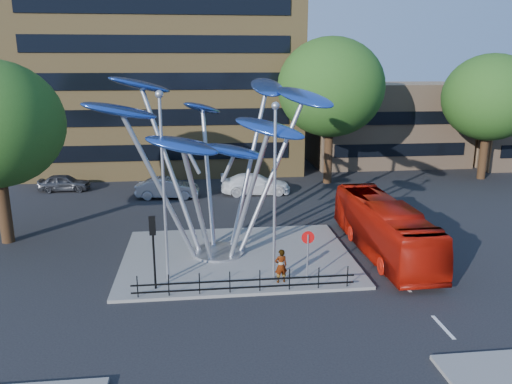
{
  "coord_description": "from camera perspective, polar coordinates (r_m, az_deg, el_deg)",
  "views": [
    {
      "loc": [
        -2.85,
        -18.67,
        10.17
      ],
      "look_at": [
        -0.24,
        4.0,
        4.15
      ],
      "focal_mm": 35.0,
      "sensor_mm": 36.0,
      "label": 1
    }
  ],
  "objects": [
    {
      "name": "ground",
      "position": [
        21.45,
        1.91,
        -13.52
      ],
      "size": [
        120.0,
        120.0,
        0.0
      ],
      "primitive_type": "plane",
      "color": "black",
      "rests_on": "ground"
    },
    {
      "name": "traffic_island",
      "position": [
        26.72,
        -2.13,
        -7.42
      ],
      "size": [
        12.0,
        9.0,
        0.15
      ],
      "primitive_type": "cube",
      "color": "slate",
      "rests_on": "ground"
    },
    {
      "name": "brick_tower",
      "position": [
        51.0,
        -10.74,
        19.98
      ],
      "size": [
        25.0,
        15.0,
        30.0
      ],
      "primitive_type": "cube",
      "color": "olive",
      "rests_on": "ground"
    },
    {
      "name": "low_building_near",
      "position": [
        52.55,
        14.63,
        7.57
      ],
      "size": [
        15.0,
        8.0,
        8.0
      ],
      "primitive_type": "cube",
      "color": "#9F7C5E",
      "rests_on": "ground"
    },
    {
      "name": "tree_right",
      "position": [
        42.14,
        8.53,
        11.73
      ],
      "size": [
        8.8,
        8.8,
        12.11
      ],
      "color": "black",
      "rests_on": "ground"
    },
    {
      "name": "tree_far",
      "position": [
        47.76,
        25.19,
        9.73
      ],
      "size": [
        8.0,
        8.0,
        10.81
      ],
      "color": "black",
      "rests_on": "ground"
    },
    {
      "name": "leaf_sculpture",
      "position": [
        25.57,
        -4.81,
        7.33
      ],
      "size": [
        12.72,
        9.54,
        9.51
      ],
      "color": "#9EA0A5",
      "rests_on": "traffic_island"
    },
    {
      "name": "street_lamp_left",
      "position": [
        22.74,
        -10.59,
        2.32
      ],
      "size": [
        0.36,
        0.36,
        8.8
      ],
      "color": "#9EA0A5",
      "rests_on": "traffic_island"
    },
    {
      "name": "street_lamp_right",
      "position": [
        22.5,
        2.16,
        1.75
      ],
      "size": [
        0.36,
        0.36,
        8.3
      ],
      "color": "#9EA0A5",
      "rests_on": "traffic_island"
    },
    {
      "name": "traffic_light_island",
      "position": [
        22.58,
        -11.7,
        -5.08
      ],
      "size": [
        0.28,
        0.18,
        3.42
      ],
      "color": "black",
      "rests_on": "traffic_island"
    },
    {
      "name": "no_entry_sign_island",
      "position": [
        23.28,
        5.94,
        -6.32
      ],
      "size": [
        0.6,
        0.1,
        2.45
      ],
      "color": "#9EA0A5",
      "rests_on": "traffic_island"
    },
    {
      "name": "pedestrian_railing_front",
      "position": [
        22.6,
        -1.27,
        -10.4
      ],
      "size": [
        10.0,
        0.06,
        1.0
      ],
      "color": "black",
      "rests_on": "traffic_island"
    },
    {
      "name": "red_bus",
      "position": [
        27.81,
        14.4,
        -3.96
      ],
      "size": [
        2.59,
        10.46,
        2.9
      ],
      "primitive_type": "imported",
      "rotation": [
        0.0,
        0.0,
        0.01
      ],
      "color": "#B11408",
      "rests_on": "ground"
    },
    {
      "name": "pedestrian",
      "position": [
        23.36,
        2.87,
        -8.43
      ],
      "size": [
        0.64,
        0.47,
        1.63
      ],
      "primitive_type": "imported",
      "rotation": [
        0.0,
        0.0,
        3.29
      ],
      "color": "gray",
      "rests_on": "traffic_island"
    },
    {
      "name": "parked_car_left",
      "position": [
        42.91,
        -21.08,
        1.0
      ],
      "size": [
        4.02,
        1.67,
        1.36
      ],
      "primitive_type": "imported",
      "rotation": [
        0.0,
        0.0,
        1.55
      ],
      "color": "#3B3D42",
      "rests_on": "ground"
    },
    {
      "name": "parked_car_mid",
      "position": [
        38.56,
        -10.07,
        0.46
      ],
      "size": [
        4.84,
        2.0,
        1.56
      ],
      "primitive_type": "imported",
      "rotation": [
        0.0,
        0.0,
        1.5
      ],
      "color": "#9FA2A7",
      "rests_on": "ground"
    },
    {
      "name": "parked_car_right",
      "position": [
        39.16,
        -0.05,
        0.93
      ],
      "size": [
        5.46,
        2.29,
        1.58
      ],
      "primitive_type": "imported",
      "rotation": [
        0.0,
        0.0,
        1.56
      ],
      "color": "white",
      "rests_on": "ground"
    }
  ]
}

